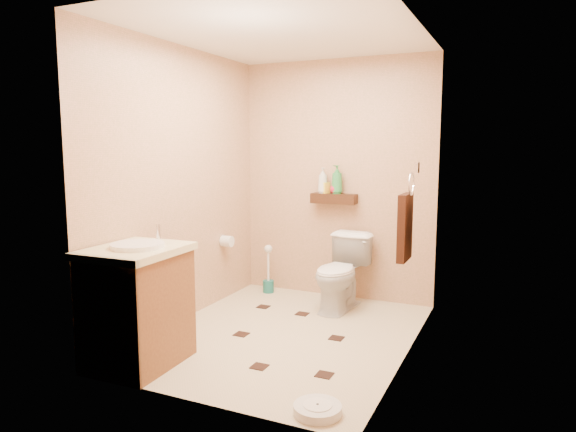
% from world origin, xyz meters
% --- Properties ---
extents(ground, '(2.50, 2.50, 0.00)m').
position_xyz_m(ground, '(0.00, 0.00, 0.00)').
color(ground, '#CAB593').
rests_on(ground, ground).
extents(wall_back, '(2.00, 0.04, 2.40)m').
position_xyz_m(wall_back, '(0.00, 1.25, 1.20)').
color(wall_back, tan).
rests_on(wall_back, ground).
extents(wall_front, '(2.00, 0.04, 2.40)m').
position_xyz_m(wall_front, '(0.00, -1.25, 1.20)').
color(wall_front, tan).
rests_on(wall_front, ground).
extents(wall_left, '(0.04, 2.50, 2.40)m').
position_xyz_m(wall_left, '(-1.00, 0.00, 1.20)').
color(wall_left, tan).
rests_on(wall_left, ground).
extents(wall_right, '(0.04, 2.50, 2.40)m').
position_xyz_m(wall_right, '(1.00, 0.00, 1.20)').
color(wall_right, tan).
rests_on(wall_right, ground).
extents(ceiling, '(2.00, 2.50, 0.02)m').
position_xyz_m(ceiling, '(0.00, 0.00, 2.40)').
color(ceiling, silver).
rests_on(ceiling, wall_back).
extents(wall_shelf, '(0.46, 0.14, 0.10)m').
position_xyz_m(wall_shelf, '(0.00, 1.17, 1.02)').
color(wall_shelf, '#3E1C10').
rests_on(wall_shelf, wall_back).
extents(floor_accents, '(1.17, 1.33, 0.01)m').
position_xyz_m(floor_accents, '(0.03, -0.03, 0.00)').
color(floor_accents, black).
rests_on(floor_accents, ground).
extents(toilet, '(0.46, 0.73, 0.71)m').
position_xyz_m(toilet, '(0.20, 0.83, 0.35)').
color(toilet, white).
rests_on(toilet, ground).
extents(vanity, '(0.59, 0.71, 0.98)m').
position_xyz_m(vanity, '(-0.70, -0.95, 0.44)').
color(vanity, brown).
rests_on(vanity, ground).
extents(bathroom_scale, '(0.36, 0.36, 0.06)m').
position_xyz_m(bathroom_scale, '(0.71, -1.07, 0.03)').
color(bathroom_scale, silver).
rests_on(bathroom_scale, ground).
extents(toilet_brush, '(0.12, 0.12, 0.51)m').
position_xyz_m(toilet_brush, '(-0.68, 1.05, 0.18)').
color(toilet_brush, '#18635E').
rests_on(toilet_brush, ground).
extents(towel_ring, '(0.12, 0.30, 0.76)m').
position_xyz_m(towel_ring, '(0.91, 0.25, 0.95)').
color(towel_ring, silver).
rests_on(towel_ring, wall_right).
extents(toilet_paper, '(0.12, 0.11, 0.12)m').
position_xyz_m(toilet_paper, '(-0.94, 0.65, 0.60)').
color(toilet_paper, silver).
rests_on(toilet_paper, wall_left).
extents(bottle_a, '(0.14, 0.14, 0.26)m').
position_xyz_m(bottle_a, '(-0.12, 1.17, 1.20)').
color(bottle_a, silver).
rests_on(bottle_a, wall_shelf).
extents(bottle_b, '(0.10, 0.10, 0.17)m').
position_xyz_m(bottle_b, '(-0.10, 1.17, 1.15)').
color(bottle_b, yellow).
rests_on(bottle_b, wall_shelf).
extents(bottle_c, '(0.11, 0.11, 0.14)m').
position_xyz_m(bottle_c, '(0.02, 1.17, 1.14)').
color(bottle_c, '#BC1637').
rests_on(bottle_c, wall_shelf).
extents(bottle_d, '(0.15, 0.15, 0.29)m').
position_xyz_m(bottle_d, '(0.03, 1.17, 1.21)').
color(bottle_d, '#2B833F').
rests_on(bottle_d, wall_shelf).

